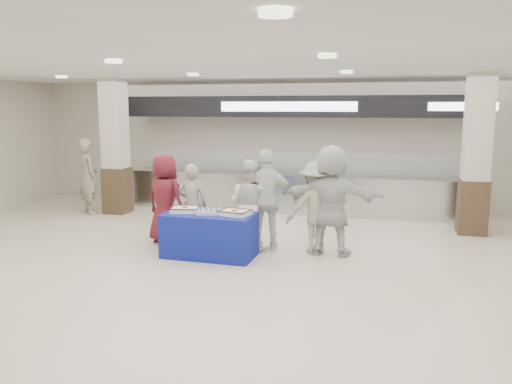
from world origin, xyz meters
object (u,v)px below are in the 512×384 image
(display_table, at_px, (210,235))
(soldier_bg, at_px, (88,176))
(sheet_cake_left, at_px, (185,209))
(civilian_maroon, at_px, (165,199))
(cupcake_tray, at_px, (211,212))
(soldier_b, at_px, (316,207))
(soldier_a, at_px, (192,204))
(civilian_white, at_px, (331,200))
(chef_short, at_px, (267,200))
(chef_tall, at_px, (250,205))
(sheet_cake_right, at_px, (235,212))

(display_table, xyz_separation_m, soldier_bg, (-4.01, 2.60, 0.53))
(sheet_cake_left, xyz_separation_m, soldier_bg, (-3.56, 2.56, 0.10))
(civilian_maroon, distance_m, soldier_bg, 3.50)
(cupcake_tray, height_order, soldier_b, soldier_b)
(cupcake_tray, distance_m, soldier_a, 0.90)
(civilian_maroon, bearing_deg, sheet_cake_left, 153.34)
(sheet_cake_left, distance_m, civilian_white, 2.52)
(chef_short, xyz_separation_m, soldier_b, (0.88, 0.02, -0.09))
(soldier_b, distance_m, civilian_white, 0.31)
(cupcake_tray, distance_m, chef_tall, 0.83)
(sheet_cake_left, xyz_separation_m, chef_tall, (0.99, 0.60, 0.01))
(sheet_cake_left, xyz_separation_m, cupcake_tray, (0.49, -0.06, -0.01))
(display_table, distance_m, chef_tall, 0.94)
(civilian_maroon, xyz_separation_m, chef_tall, (1.65, 0.00, -0.03))
(display_table, relative_size, soldier_bg, 0.86)
(chef_short, height_order, civilian_white, civilian_white)
(cupcake_tray, bearing_deg, civilian_maroon, 149.97)
(sheet_cake_right, bearing_deg, soldier_bg, 149.90)
(soldier_a, bearing_deg, sheet_cake_left, 93.24)
(civilian_maroon, bearing_deg, chef_tall, -163.93)
(civilian_maroon, distance_m, soldier_b, 2.84)
(cupcake_tray, bearing_deg, display_table, 149.01)
(chef_short, bearing_deg, sheet_cake_left, 15.95)
(soldier_b, bearing_deg, sheet_cake_right, 9.37)
(chef_short, relative_size, civilian_white, 0.94)
(sheet_cake_left, distance_m, soldier_a, 0.62)
(soldier_a, bearing_deg, chef_tall, 172.69)
(sheet_cake_right, xyz_separation_m, civilian_maroon, (-1.56, 0.63, 0.04))
(civilian_white, xyz_separation_m, soldier_bg, (-6.00, 1.96, -0.06))
(display_table, xyz_separation_m, chef_tall, (0.54, 0.64, 0.44))
(chef_tall, bearing_deg, soldier_b, -159.35)
(display_table, xyz_separation_m, soldier_a, (-0.57, 0.64, 0.39))
(civilian_maroon, xyz_separation_m, soldier_bg, (-2.91, 1.96, 0.06))
(display_table, height_order, civilian_white, civilian_white)
(cupcake_tray, bearing_deg, chef_tall, 52.89)
(sheet_cake_left, height_order, soldier_b, soldier_b)
(chef_short, relative_size, soldier_bg, 1.00)
(display_table, distance_m, chef_short, 1.21)
(display_table, distance_m, sheet_cake_left, 0.62)
(sheet_cake_left, distance_m, soldier_b, 2.28)
(sheet_cake_left, bearing_deg, chef_short, 25.99)
(display_table, bearing_deg, civilian_maroon, 151.48)
(sheet_cake_right, distance_m, civilian_white, 1.67)
(sheet_cake_right, distance_m, civilian_maroon, 1.69)
(soldier_a, distance_m, chef_tall, 1.11)
(chef_tall, xyz_separation_m, civilian_white, (1.45, 0.00, 0.15))
(sheet_cake_left, bearing_deg, sheet_cake_right, -1.80)
(civilian_maroon, distance_m, civilian_white, 3.10)
(sheet_cake_right, bearing_deg, soldier_a, 148.27)
(civilian_maroon, height_order, civilian_white, civilian_white)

